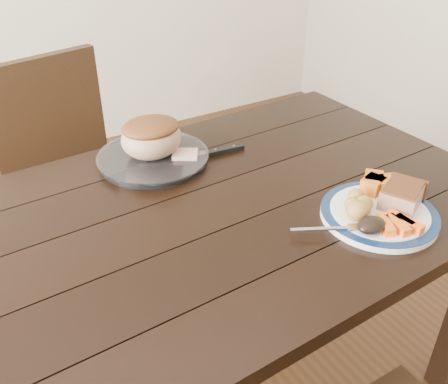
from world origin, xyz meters
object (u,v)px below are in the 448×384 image
chair_far (72,175)px  pork_slice (401,196)px  dining_table (193,245)px  serving_platter (153,159)px  dinner_plate (379,215)px  roast_joint (151,139)px  fork (335,229)px  carving_knife (213,153)px

chair_far → pork_slice: size_ratio=8.84×
dining_table → serving_platter: bearing=84.0°
dinner_plate → roast_joint: 0.64m
pork_slice → fork: 0.20m
serving_platter → pork_slice: 0.68m
chair_far → pork_slice: chair_far is taller
chair_far → fork: bearing=97.7°
roast_joint → dining_table: bearing=-96.0°
serving_platter → fork: fork is taller
serving_platter → carving_knife: size_ratio=0.96×
dinner_plate → fork: fork is taller
dining_table → pork_slice: 0.52m
dinner_plate → roast_joint: (-0.35, 0.53, 0.06)m
serving_platter → fork: (0.21, -0.53, 0.01)m
dining_table → chair_far: (-0.11, 0.74, -0.13)m
serving_platter → carving_knife: (0.16, -0.05, -0.00)m
serving_platter → fork: size_ratio=1.86×
serving_platter → fork: 0.57m
dining_table → carving_knife: 0.32m
pork_slice → serving_platter: bearing=127.3°
dining_table → dinner_plate: size_ratio=5.91×
dinner_plate → roast_joint: bearing=123.2°
dinner_plate → roast_joint: size_ratio=1.61×
fork → pork_slice: bearing=25.6°
roast_joint → carving_knife: size_ratio=0.54×
dinner_plate → serving_platter: size_ratio=0.90×
chair_far → dinner_plate: (0.49, -0.98, 0.23)m
dining_table → dinner_plate: (0.38, -0.24, 0.10)m
pork_slice → dinner_plate: bearing=175.2°
fork → carving_knife: 0.48m
pork_slice → roast_joint: size_ratio=0.61×
pork_slice → carving_knife: size_ratio=0.33×
serving_platter → pork_slice: (0.41, -0.54, 0.04)m
serving_platter → carving_knife: bearing=-18.1°
dinner_plate → fork: 0.14m
serving_platter → dining_table: bearing=-96.0°
dining_table → fork: (0.24, -0.24, 0.11)m
serving_platter → pork_slice: bearing=-52.7°
dining_table → dinner_plate: bearing=-32.4°
chair_far → fork: chair_far is taller
dining_table → serving_platter: size_ratio=5.30×
chair_far → pork_slice: bearing=107.2°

